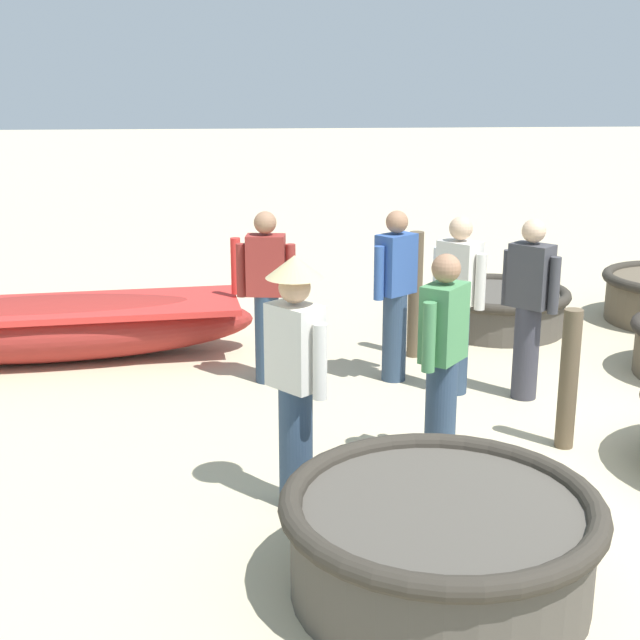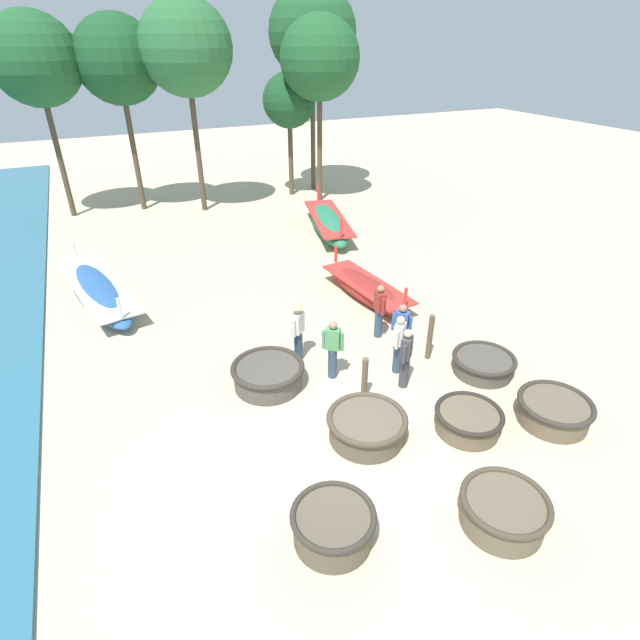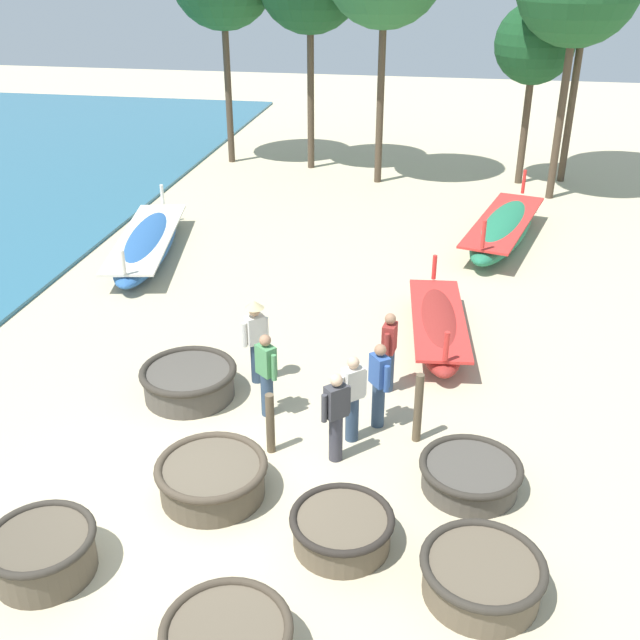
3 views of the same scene
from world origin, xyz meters
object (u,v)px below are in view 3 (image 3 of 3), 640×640
object	(u,v)px
fisherman_hauling	(352,396)
mooring_post_shoreline	(270,423)
coracle_front_left	(470,474)
coracle_far_left	(189,380)
mooring_post_mid_beach	(418,408)
tree_leftmost	(535,44)
long_boat_ochre_hull	(438,326)
fisherman_crouching	(256,336)
coracle_nearest	(43,552)
fisherman_by_coracle	(266,373)
long_boat_red_hull	(503,229)
coracle_far_right	(342,528)
coracle_weathered	(482,575)
fisherman_standing_left	(379,383)
coracle_tilted	(212,477)
fisherman_with_hat	(389,350)
fisherman_standing_right	(336,415)
long_boat_white_hull	(147,243)

from	to	relation	value
fisherman_hauling	mooring_post_shoreline	size ratio (longest dim) A/B	1.46
coracle_front_left	coracle_far_left	distance (m)	5.31
mooring_post_mid_beach	tree_leftmost	xyz separation A→B (m)	(2.53, 15.64, 3.88)
long_boat_ochre_hull	fisherman_crouching	distance (m)	4.01
long_boat_ochre_hull	tree_leftmost	xyz separation A→B (m)	(2.32, 12.05, 4.18)
coracle_front_left	coracle_nearest	bearing A→B (deg)	-153.79
coracle_nearest	coracle_front_left	size ratio (longest dim) A/B	0.91
coracle_far_left	mooring_post_mid_beach	distance (m)	4.21
fisherman_by_coracle	mooring_post_shoreline	world-z (taller)	fisherman_by_coracle
coracle_far_left	mooring_post_shoreline	world-z (taller)	mooring_post_shoreline
fisherman_crouching	fisherman_by_coracle	size ratio (longest dim) A/B	1.06
long_boat_red_hull	fisherman_crouching	distance (m)	9.55
coracle_nearest	coracle_far_right	bearing A→B (deg)	17.39
coracle_weathered	coracle_front_left	world-z (taller)	coracle_weathered
long_boat_ochre_hull	mooring_post_shoreline	world-z (taller)	long_boat_ochre_hull
fisherman_hauling	mooring_post_shoreline	world-z (taller)	fisherman_hauling
long_boat_ochre_hull	mooring_post_mid_beach	size ratio (longest dim) A/B	3.27
coracle_far_left	fisherman_hauling	world-z (taller)	fisherman_hauling
fisherman_by_coracle	fisherman_standing_left	size ratio (longest dim) A/B	1.00
tree_leftmost	long_boat_red_hull	bearing A→B (deg)	-97.38
coracle_front_left	fisherman_by_coracle	xyz separation A→B (m)	(-3.48, 1.40, 0.58)
long_boat_ochre_hull	fisherman_crouching	size ratio (longest dim) A/B	2.46
coracle_front_left	mooring_post_mid_beach	world-z (taller)	mooring_post_mid_beach
long_boat_red_hull	mooring_post_shoreline	size ratio (longest dim) A/B	5.10
long_boat_ochre_hull	fisherman_hauling	xyz separation A→B (m)	(-1.27, -3.76, 0.50)
long_boat_ochre_hull	coracle_tilted	bearing A→B (deg)	-119.49
coracle_front_left	fisherman_by_coracle	distance (m)	3.79
coracle_far_right	tree_leftmost	world-z (taller)	tree_leftmost
fisherman_standing_left	mooring_post_mid_beach	bearing A→B (deg)	-24.88
long_boat_red_hull	fisherman_hauling	distance (m)	10.16
fisherman_with_hat	mooring_post_shoreline	distance (m)	2.78
fisherman_crouching	coracle_nearest	bearing A→B (deg)	-106.63
fisherman_with_hat	tree_leftmost	world-z (taller)	tree_leftmost
coracle_tilted	fisherman_by_coracle	xyz separation A→B (m)	(0.30, 2.22, 0.52)
fisherman_by_coracle	coracle_front_left	bearing A→B (deg)	-21.95
long_boat_red_hull	fisherman_hauling	world-z (taller)	fisherman_hauling
coracle_tilted	long_boat_red_hull	xyz separation A→B (m)	(4.65, 11.51, 0.09)
fisherman_standing_right	mooring_post_mid_beach	distance (m)	1.46
coracle_far_left	long_boat_ochre_hull	size ratio (longest dim) A/B	0.43
fisherman_crouching	mooring_post_mid_beach	distance (m)	3.37
long_boat_white_hull	coracle_far_left	bearing A→B (deg)	-62.30
coracle_front_left	coracle_tilted	xyz separation A→B (m)	(-3.78, -0.82, 0.06)
fisherman_by_coracle	fisherman_standing_right	distance (m)	1.72
fisherman_with_hat	long_boat_white_hull	bearing A→B (deg)	141.07
coracle_nearest	long_boat_red_hull	bearing A→B (deg)	64.62
coracle_nearest	long_boat_ochre_hull	distance (m)	8.81
long_boat_ochre_hull	fisherman_crouching	world-z (taller)	fisherman_crouching
coracle_far_right	coracle_nearest	bearing A→B (deg)	-162.61
long_boat_ochre_hull	fisherman_by_coracle	size ratio (longest dim) A/B	2.62
coracle_far_left	coracle_tilted	xyz separation A→B (m)	(1.24, -2.56, -0.01)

